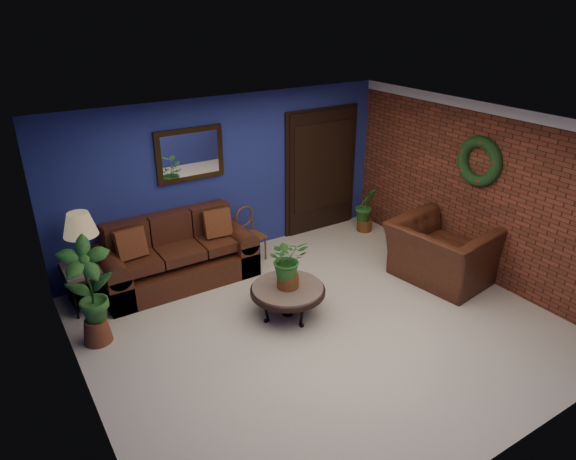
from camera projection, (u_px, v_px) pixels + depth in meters
floor at (321, 325)px, 6.48m from camera, size 5.50×5.50×0.00m
wall_back at (228, 178)px, 7.89m from camera, size 5.50×0.04×2.50m
wall_left at (76, 305)px, 4.63m from camera, size 0.04×5.00×2.50m
wall_right_brick at (480, 192)px, 7.30m from camera, size 0.04×5.00×2.50m
ceiling at (327, 130)px, 5.45m from camera, size 5.50×5.00×0.02m
crown_molding at (492, 109)px, 6.80m from camera, size 0.03×5.00×0.14m
wall_mirror at (190, 155)px, 7.37m from camera, size 1.02×0.06×0.77m
closet_door at (321, 172)px, 8.80m from camera, size 1.44×0.06×2.18m
wreath at (479, 161)px, 7.13m from camera, size 0.16×0.72×0.72m
sofa at (176, 259)px, 7.42m from camera, size 2.18×0.94×0.98m
coffee_table at (288, 291)px, 6.56m from camera, size 0.97×0.97×0.42m
end_table at (89, 275)px, 6.75m from camera, size 0.64×0.64×0.58m
table_lamp at (81, 233)px, 6.50m from camera, size 0.43×0.43×0.72m
side_chair at (248, 230)px, 7.97m from camera, size 0.42×0.42×0.85m
armchair at (441, 252)px, 7.37m from camera, size 1.35×1.49×0.87m
coffee_plant at (288, 261)px, 6.39m from camera, size 0.59×0.55×0.68m
floor_plant at (365, 209)px, 8.96m from camera, size 0.42×0.38×0.80m
tall_plant at (89, 290)px, 5.89m from camera, size 0.64×0.50×1.35m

